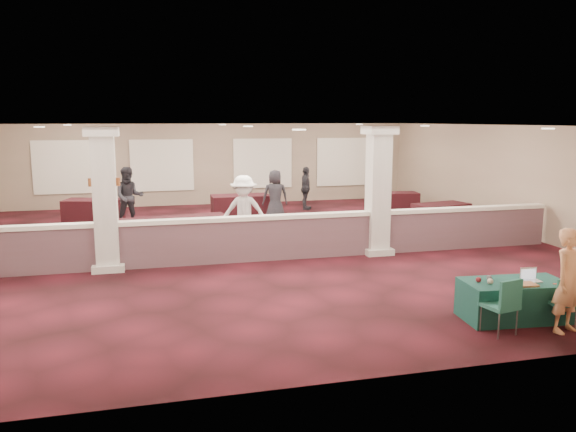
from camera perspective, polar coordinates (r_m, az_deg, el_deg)
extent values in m
plane|color=#421019|center=(15.03, -3.92, -3.16)|extent=(16.00, 16.00, 0.00)
cube|color=#88725E|center=(22.64, -7.59, 5.23)|extent=(16.00, 0.04, 3.20)
cube|color=#88725E|center=(7.14, 7.45, -4.56)|extent=(16.00, 0.04, 3.20)
cube|color=#88725E|center=(17.97, 22.05, 3.45)|extent=(0.04, 16.00, 3.20)
cube|color=white|center=(14.65, -4.07, 9.13)|extent=(16.00, 16.00, 0.02)
cube|color=brown|center=(13.48, -2.81, -2.47)|extent=(15.60, 0.20, 1.00)
cube|color=silver|center=(13.38, -2.83, -0.17)|extent=(15.60, 0.28, 0.10)
cube|color=beige|center=(13.08, -18.08, 1.57)|extent=(0.50, 0.50, 3.20)
cube|color=beige|center=(13.37, -17.73, -4.89)|extent=(0.70, 0.70, 0.16)
cube|color=beige|center=(12.96, -18.43, 8.14)|extent=(0.72, 0.72, 0.20)
cube|color=beige|center=(14.18, 9.13, 2.53)|extent=(0.50, 0.50, 3.20)
cube|color=beige|center=(14.45, 8.97, -3.46)|extent=(0.70, 0.70, 0.16)
cube|color=beige|center=(14.08, 9.30, 8.60)|extent=(0.72, 0.72, 0.20)
cylinder|color=brown|center=(13.05, -19.39, 3.25)|extent=(0.12, 0.12, 0.18)
cylinder|color=beige|center=(13.05, -19.39, 3.25)|extent=(0.09, 0.09, 0.10)
cylinder|color=brown|center=(13.01, -16.94, 3.36)|extent=(0.12, 0.12, 0.18)
cylinder|color=beige|center=(13.01, -16.94, 3.36)|extent=(0.09, 0.09, 0.10)
cube|color=#0D312C|center=(10.36, 21.93, -7.94)|extent=(1.80, 1.01, 0.66)
cube|color=#216355|center=(10.27, 25.96, -7.85)|extent=(0.49, 0.49, 0.06)
cube|color=#216355|center=(10.05, 26.65, -6.89)|extent=(0.41, 0.11, 0.41)
cylinder|color=slate|center=(10.10, 25.53, -9.44)|extent=(0.03, 0.03, 0.39)
cylinder|color=slate|center=(10.29, 27.25, -9.24)|extent=(0.03, 0.03, 0.39)
cylinder|color=slate|center=(10.39, 24.51, -8.84)|extent=(0.03, 0.03, 0.39)
cylinder|color=slate|center=(10.57, 26.20, -8.66)|extent=(0.03, 0.03, 0.39)
cube|color=#216355|center=(9.58, 20.68, -8.52)|extent=(0.54, 0.54, 0.06)
cube|color=#216355|center=(9.37, 21.70, -7.39)|extent=(0.44, 0.14, 0.44)
cylinder|color=slate|center=(9.40, 20.62, -10.42)|extent=(0.03, 0.03, 0.42)
cylinder|color=slate|center=(9.67, 22.21, -9.96)|extent=(0.03, 0.03, 0.42)
cylinder|color=slate|center=(9.65, 18.97, -9.80)|extent=(0.03, 0.03, 0.42)
cylinder|color=slate|center=(9.91, 20.56, -9.37)|extent=(0.03, 0.03, 0.42)
imported|color=#FFB36E|center=(9.97, 26.61, -5.90)|extent=(0.71, 0.58, 1.68)
cube|color=black|center=(15.02, -13.58, -1.86)|extent=(2.05, 1.15, 0.80)
cube|color=black|center=(15.80, -9.42, -1.30)|extent=(1.89, 1.17, 0.72)
cube|color=black|center=(18.61, 15.26, 0.15)|extent=(1.90, 1.21, 0.71)
cube|color=black|center=(19.73, -19.16, 0.53)|extent=(2.02, 1.38, 0.75)
cube|color=black|center=(19.41, -4.84, 0.97)|extent=(1.97, 0.99, 0.80)
cube|color=black|center=(21.55, 10.93, 1.51)|extent=(1.71, 1.03, 0.65)
imported|color=black|center=(18.39, -15.83, 1.87)|extent=(0.93, 0.55, 1.89)
imported|color=silver|center=(14.82, -4.51, 0.43)|extent=(1.34, 0.90, 1.92)
imported|color=black|center=(21.17, 1.81, 2.84)|extent=(0.82, 1.05, 1.61)
imported|color=black|center=(18.55, -1.31, 2.05)|extent=(0.89, 0.52, 1.73)
cube|color=silver|center=(10.37, 23.48, -6.07)|extent=(0.32, 0.24, 0.02)
cube|color=silver|center=(10.42, 23.22, -5.35)|extent=(0.30, 0.04, 0.20)
cube|color=silver|center=(10.42, 23.23, -5.43)|extent=(0.27, 0.03, 0.17)
cube|color=#B7601D|center=(10.10, 22.94, -6.41)|extent=(0.39, 0.30, 0.03)
sphere|color=beige|center=(9.93, 19.85, -6.26)|extent=(0.10, 0.10, 0.10)
sphere|color=maroon|center=(9.98, 18.78, -6.14)|extent=(0.09, 0.09, 0.09)
sphere|color=#525257|center=(10.14, 19.76, -5.94)|extent=(0.09, 0.09, 0.09)
cube|color=red|center=(10.37, 25.59, -6.23)|extent=(0.11, 0.04, 0.01)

